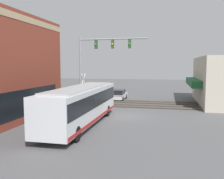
# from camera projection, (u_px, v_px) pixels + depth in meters

# --- Properties ---
(ground_plane) EXTENTS (120.00, 120.00, 0.00)m
(ground_plane) POSITION_uv_depth(u_px,v_px,m) (125.00, 116.00, 23.18)
(ground_plane) COLOR #565659
(city_bus) EXTENTS (12.06, 2.59, 3.07)m
(city_bus) POSITION_uv_depth(u_px,v_px,m) (82.00, 104.00, 19.67)
(city_bus) COLOR silver
(city_bus) RESTS_ON ground
(traffic_signal_gantry) EXTENTS (0.42, 7.37, 7.89)m
(traffic_signal_gantry) POSITION_uv_depth(u_px,v_px,m) (99.00, 55.00, 26.77)
(traffic_signal_gantry) COLOR gray
(traffic_signal_gantry) RESTS_ON ground
(crossing_signal) EXTENTS (1.41, 1.18, 3.81)m
(crossing_signal) POSITION_uv_depth(u_px,v_px,m) (84.00, 87.00, 28.20)
(crossing_signal) COLOR gray
(crossing_signal) RESTS_ON ground
(rail_track_near) EXTENTS (2.60, 60.00, 0.15)m
(rail_track_near) POSITION_uv_depth(u_px,v_px,m) (134.00, 106.00, 29.00)
(rail_track_near) COLOR #332D28
(rail_track_near) RESTS_ON ground
(rail_track_far) EXTENTS (2.60, 60.00, 0.15)m
(rail_track_far) POSITION_uv_depth(u_px,v_px,m) (137.00, 102.00, 32.11)
(rail_track_far) COLOR #332D28
(rail_track_far) RESTS_ON ground
(parked_car_white) EXTENTS (4.67, 1.82, 1.41)m
(parked_car_white) POSITION_uv_depth(u_px,v_px,m) (118.00, 95.00, 34.22)
(parked_car_white) COLOR silver
(parked_car_white) RESTS_ON ground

